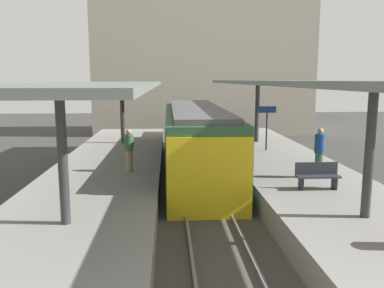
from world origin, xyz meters
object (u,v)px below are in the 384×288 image
platform_bench (317,175)px  passenger_near_bench (319,152)px  commuter_train (196,141)px  platform_sign (267,118)px  passenger_mid_platform (129,149)px

platform_bench → passenger_near_bench: bearing=67.3°
commuter_train → platform_sign: (3.65, 1.44, 0.90)m
platform_bench → platform_sign: (0.10, 7.08, 1.16)m
commuter_train → platform_bench: (3.55, -5.65, -0.26)m
commuter_train → passenger_mid_platform: bearing=-135.2°
commuter_train → platform_bench: size_ratio=8.81×
platform_bench → passenger_mid_platform: passenger_mid_platform is taller
platform_sign → passenger_near_bench: 5.66m
platform_sign → passenger_mid_platform: platform_sign is taller
platform_bench → passenger_near_bench: (0.62, 1.49, 0.48)m
platform_bench → passenger_mid_platform: 6.96m
passenger_near_bench → commuter_train: bearing=135.1°
commuter_train → platform_bench: 6.67m
platform_bench → passenger_mid_platform: (-6.32, 2.89, 0.39)m
platform_sign → passenger_near_bench: size_ratio=1.22×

